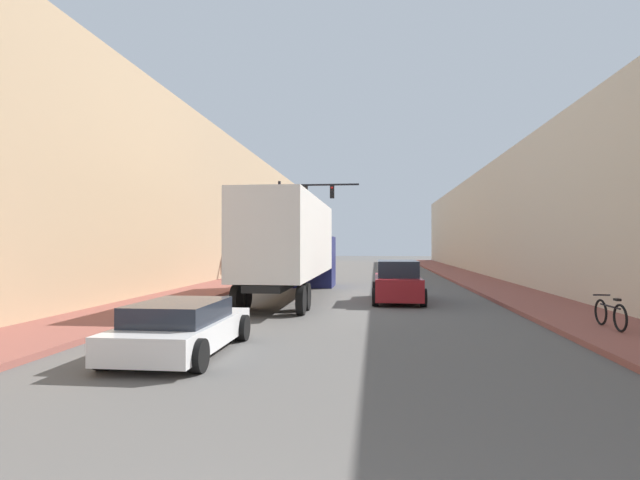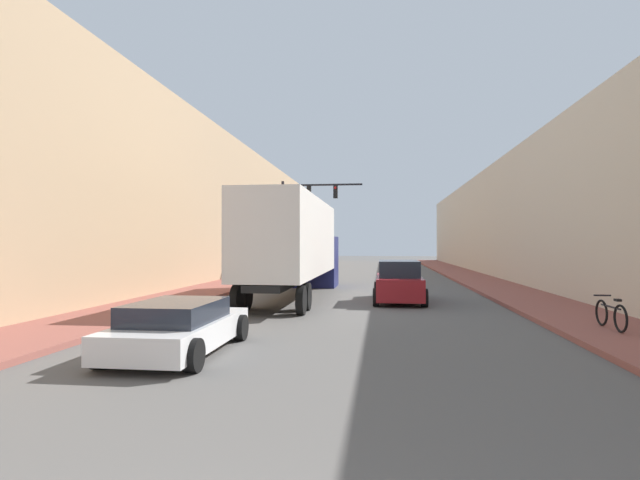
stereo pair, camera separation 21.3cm
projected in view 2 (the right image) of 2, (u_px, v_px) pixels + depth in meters
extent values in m
cube|color=brown|center=(481.00, 281.00, 31.04)|extent=(3.07, 80.00, 0.15)
cube|color=brown|center=(249.00, 279.00, 32.88)|extent=(3.07, 80.00, 0.15)
cube|color=beige|center=(558.00, 218.00, 30.51)|extent=(6.00, 80.00, 8.06)
cube|color=tan|center=(184.00, 206.00, 33.48)|extent=(6.00, 80.00, 9.91)
cube|color=silver|center=(292.00, 237.00, 21.36)|extent=(2.54, 11.21, 3.19)
cube|color=black|center=(292.00, 278.00, 21.34)|extent=(1.27, 11.21, 0.24)
cube|color=navy|center=(314.00, 262.00, 28.26)|extent=(2.54, 2.72, 2.82)
cylinder|color=black|center=(237.00, 299.00, 17.11)|extent=(0.25, 1.00, 1.00)
cylinder|color=black|center=(301.00, 300.00, 16.83)|extent=(0.25, 1.00, 1.00)
cylinder|color=black|center=(246.00, 296.00, 18.30)|extent=(0.25, 1.00, 1.00)
cylinder|color=black|center=(307.00, 297.00, 18.02)|extent=(0.25, 1.00, 1.00)
cylinder|color=black|center=(295.00, 277.00, 28.39)|extent=(0.25, 1.00, 1.00)
cylinder|color=black|center=(334.00, 278.00, 28.12)|extent=(0.25, 1.00, 1.00)
cube|color=silver|center=(180.00, 332.00, 11.01)|extent=(1.86, 4.41, 0.55)
cube|color=#1E232D|center=(176.00, 311.00, 10.79)|extent=(1.63, 2.43, 0.43)
cylinder|color=black|center=(169.00, 326.00, 12.61)|extent=(0.25, 0.64, 0.64)
cylinder|color=black|center=(240.00, 328.00, 12.38)|extent=(0.25, 0.64, 0.64)
cylinder|color=black|center=(100.00, 353.00, 9.53)|extent=(0.25, 0.64, 0.64)
cylinder|color=black|center=(193.00, 355.00, 9.30)|extent=(0.25, 0.64, 0.64)
cube|color=maroon|center=(399.00, 287.00, 20.79)|extent=(1.82, 4.64, 0.87)
cube|color=#1E232D|center=(399.00, 269.00, 20.56)|extent=(1.60, 2.55, 0.66)
cylinder|color=black|center=(377.00, 289.00, 22.51)|extent=(0.25, 0.70, 0.70)
cylinder|color=black|center=(418.00, 290.00, 22.28)|extent=(0.25, 0.70, 0.70)
cylinder|color=black|center=(376.00, 297.00, 19.19)|extent=(0.25, 0.70, 0.70)
cylinder|color=black|center=(424.00, 298.00, 18.96)|extent=(0.25, 0.70, 0.70)
cylinder|color=black|center=(283.00, 229.00, 35.49)|extent=(0.20, 0.20, 6.89)
cube|color=black|center=(322.00, 185.00, 35.16)|extent=(5.66, 0.12, 0.12)
cube|color=black|center=(309.00, 192.00, 35.28)|extent=(0.30, 0.24, 0.90)
sphere|color=gold|center=(309.00, 192.00, 35.14)|extent=(0.18, 0.18, 0.18)
cube|color=black|center=(336.00, 192.00, 35.04)|extent=(0.30, 0.24, 0.90)
sphere|color=red|center=(335.00, 188.00, 34.90)|extent=(0.18, 0.18, 0.18)
torus|color=black|center=(621.00, 319.00, 12.61)|extent=(0.06, 0.72, 0.72)
torus|color=black|center=(602.00, 313.00, 13.70)|extent=(0.06, 0.72, 0.72)
cube|color=black|center=(611.00, 307.00, 13.16)|extent=(0.04, 1.11, 0.04)
cube|color=black|center=(618.00, 300.00, 12.76)|extent=(0.12, 0.20, 0.06)
cube|color=black|center=(602.00, 295.00, 13.66)|extent=(0.44, 0.04, 0.04)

